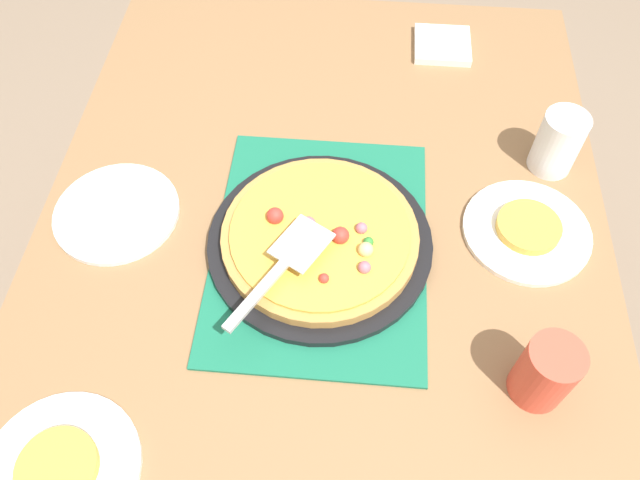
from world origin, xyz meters
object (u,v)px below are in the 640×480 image
pizza_pan (320,242)px  plate_far_right (60,470)px  pizza (320,236)px  served_slice_right (57,468)px  served_slice_left (529,227)px  cup_far (558,143)px  cup_near (546,372)px  napkin_stack (442,45)px  plate_side (117,212)px  pizza_server (283,264)px  plate_near_left (527,231)px

pizza_pan → plate_far_right: 0.51m
pizza → served_slice_right: bearing=-39.0°
pizza → plate_far_right: 0.51m
served_slice_left → cup_far: (-0.16, 0.06, 0.04)m
cup_near → pizza_pan: bearing=-123.6°
served_slice_right → napkin_stack: bearing=150.0°
plate_side → pizza: bearing=83.9°
pizza_server → plate_side: bearing=-111.3°
plate_side → cup_far: cup_far is taller
plate_side → served_slice_left: 0.72m
plate_far_right → pizza_server: bearing=139.2°
pizza → served_slice_right: (0.40, -0.32, -0.02)m
plate_side → cup_far: size_ratio=1.83×
pizza_pan → cup_far: size_ratio=3.17×
plate_near_left → cup_near: (0.28, -0.02, 0.06)m
served_slice_right → cup_near: 0.68m
plate_side → napkin_stack: 0.77m
served_slice_left → served_slice_right: same height
pizza → plate_near_left: size_ratio=1.50×
plate_far_right → cup_near: bearing=104.9°
pizza_pan → napkin_stack: pizza_pan is taller
pizza_server → napkin_stack: 0.69m
cup_far → pizza_server: 0.55m
plate_near_left → plate_side: bearing=-88.3°
pizza → plate_far_right: (0.40, -0.32, -0.03)m
cup_near → plate_near_left: bearing=176.6°
served_slice_right → served_slice_left: bearing=124.2°
pizza_pan → pizza_server: (0.08, -0.05, 0.06)m
pizza_pan → served_slice_left: size_ratio=3.45×
pizza_server → plate_far_right: bearing=-40.8°
pizza_server → served_slice_left: bearing=109.6°
cup_near → pizza_server: 0.41m
plate_far_right → cup_near: 0.68m
plate_near_left → plate_side: 0.72m
plate_near_left → plate_side: size_ratio=1.00×
pizza_pan → plate_near_left: pizza_pan is taller
pizza_server → pizza: bearing=149.1°
pizza_pan → cup_far: cup_far is taller
plate_side → pizza_server: size_ratio=1.00×
cup_near → pizza_server: bearing=-109.9°
pizza_server → napkin_stack: pizza_server is taller
plate_near_left → served_slice_right: 0.82m
pizza_pan → served_slice_left: bearing=99.5°
pizza_pan → napkin_stack: size_ratio=3.17×
pizza → plate_near_left: bearing=99.6°
cup_near → napkin_stack: (-0.77, -0.12, -0.05)m
plate_far_right → cup_far: cup_far is taller
pizza_server → cup_near: bearing=70.1°
plate_near_left → plate_far_right: size_ratio=1.00×
pizza → served_slice_right: pizza is taller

